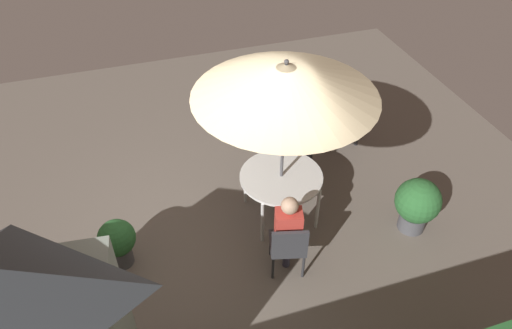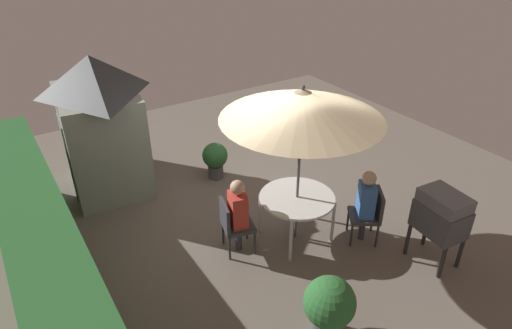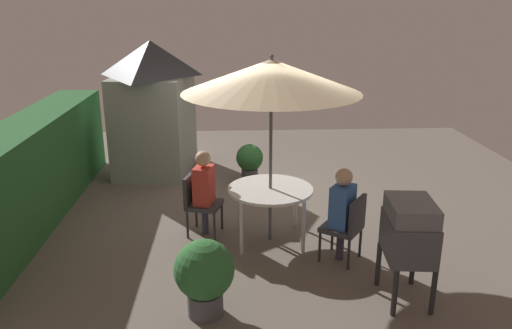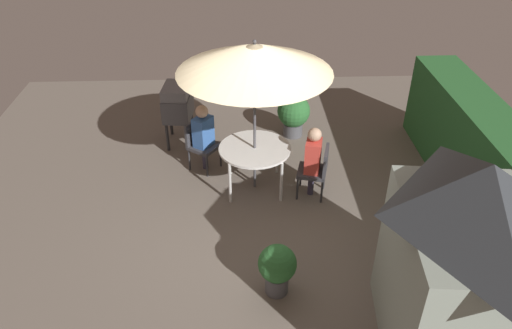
{
  "view_description": "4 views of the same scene",
  "coord_description": "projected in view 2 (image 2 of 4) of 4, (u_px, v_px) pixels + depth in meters",
  "views": [
    {
      "loc": [
        1.01,
        4.6,
        5.27
      ],
      "look_at": [
        -0.54,
        -0.25,
        0.93
      ],
      "focal_mm": 33.4,
      "sensor_mm": 36.0,
      "label": 1
    },
    {
      "loc": [
        -5.36,
        3.59,
        4.66
      ],
      "look_at": [
        -0.17,
        0.24,
        1.13
      ],
      "focal_mm": 31.21,
      "sensor_mm": 36.0,
      "label": 2
    },
    {
      "loc": [
        -7.33,
        0.45,
        3.25
      ],
      "look_at": [
        -0.76,
        0.11,
        1.1
      ],
      "focal_mm": 35.12,
      "sensor_mm": 36.0,
      "label": 3
    },
    {
      "loc": [
        5.96,
        -0.34,
        4.96
      ],
      "look_at": [
        -0.09,
        -0.09,
        0.96
      ],
      "focal_mm": 34.26,
      "sensor_mm": 36.0,
      "label": 4
    }
  ],
  "objects": [
    {
      "name": "bbq_grill",
      "position": [
        441.0,
        215.0,
        6.41
      ],
      "size": [
        0.74,
        0.56,
        1.2
      ],
      "color": "#47474C",
      "rests_on": "ground"
    },
    {
      "name": "patio_umbrella",
      "position": [
        302.0,
        104.0,
        6.17
      ],
      "size": [
        2.36,
        2.36,
        2.61
      ],
      "color": "#4C4C51",
      "rests_on": "ground"
    },
    {
      "name": "chair_near_shed",
      "position": [
        233.0,
        223.0,
        6.78
      ],
      "size": [
        0.56,
        0.57,
        0.9
      ],
      "color": "#38383D",
      "rests_on": "ground"
    },
    {
      "name": "hedge_backdrop",
      "position": [
        42.0,
        249.0,
        5.88
      ],
      "size": [
        5.76,
        0.78,
        1.54
      ],
      "color": "#28602D",
      "rests_on": "ground"
    },
    {
      "name": "ground_plane",
      "position": [
        262.0,
        212.0,
        7.91
      ],
      "size": [
        11.0,
        11.0,
        0.0
      ],
      "primitive_type": "plane",
      "color": "#6B6056"
    },
    {
      "name": "person_in_blue",
      "position": [
        366.0,
        198.0,
        6.89
      ],
      "size": [
        0.42,
        0.39,
        1.26
      ],
      "color": "#3866B2",
      "rests_on": "ground"
    },
    {
      "name": "garden_shed",
      "position": [
        100.0,
        123.0,
        8.09
      ],
      "size": [
        2.09,
        1.6,
        2.55
      ],
      "color": "gray",
      "rests_on": "ground"
    },
    {
      "name": "potted_plant_by_shed",
      "position": [
        329.0,
        305.0,
        5.4
      ],
      "size": [
        0.65,
        0.65,
        0.87
      ],
      "color": "#4C4C51",
      "rests_on": "ground"
    },
    {
      "name": "chair_far_side",
      "position": [
        370.0,
        212.0,
        7.02
      ],
      "size": [
        0.64,
        0.65,
        0.9
      ],
      "color": "#38383D",
      "rests_on": "ground"
    },
    {
      "name": "potted_plant_by_grill",
      "position": [
        215.0,
        158.0,
        8.74
      ],
      "size": [
        0.5,
        0.5,
        0.75
      ],
      "color": "#4C4C51",
      "rests_on": "ground"
    },
    {
      "name": "person_in_red",
      "position": [
        238.0,
        208.0,
        6.67
      ],
      "size": [
        0.39,
        0.32,
        1.26
      ],
      "color": "#CC3D33",
      "rests_on": "ground"
    },
    {
      "name": "patio_table",
      "position": [
        297.0,
        200.0,
        6.96
      ],
      "size": [
        1.19,
        1.19,
        0.78
      ],
      "color": "white",
      "rests_on": "ground"
    }
  ]
}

